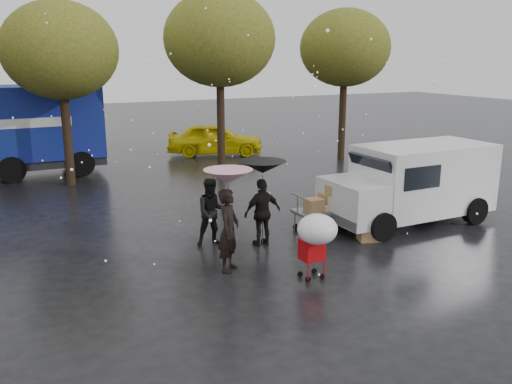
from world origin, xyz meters
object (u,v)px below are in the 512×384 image
shopping_cart (316,233)px  yellow_taxi (215,139)px  person_black (262,212)px  vendor_cart (324,204)px  person_pink (229,230)px  white_van (413,182)px

shopping_cart → yellow_taxi: (3.81, 14.81, -0.30)m
person_black → vendor_cart: person_black is taller
yellow_taxi → person_pink: bearing=-178.3°
vendor_cart → yellow_taxi: 12.11m
vendor_cart → yellow_taxi: bearing=81.7°
person_black → shopping_cart: (-0.02, -2.48, 0.21)m
person_black → vendor_cart: size_ratio=1.12×
person_pink → yellow_taxi: person_pink is taller
vendor_cart → white_van: (2.64, -0.48, 0.43)m
person_pink → shopping_cart: size_ratio=1.26×
vendor_cart → white_van: bearing=-10.4°
shopping_cart → yellow_taxi: 15.29m
person_pink → vendor_cart: size_ratio=1.22×
shopping_cart → yellow_taxi: size_ratio=0.32×
person_pink → yellow_taxi: (5.20, 13.46, -0.16)m
white_van → vendor_cart: bearing=169.6°
vendor_cart → yellow_taxi: (1.74, 11.98, 0.04)m
vendor_cart → white_van: white_van is taller
person_black → white_van: 4.70m
yellow_taxi → person_black: bearing=-174.3°
person_pink → yellow_taxi: bearing=21.6°
shopping_cart → yellow_taxi: yellow_taxi is taller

